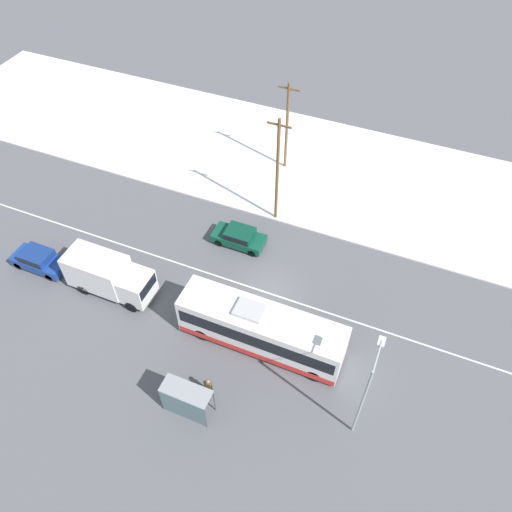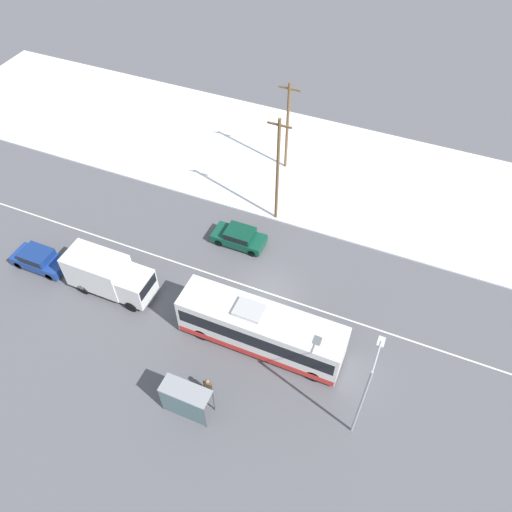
% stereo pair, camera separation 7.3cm
% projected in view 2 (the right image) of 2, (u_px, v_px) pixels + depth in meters
% --- Properties ---
extents(ground_plane, '(120.00, 120.00, 0.00)m').
position_uv_depth(ground_plane, '(269.00, 293.00, 35.21)').
color(ground_plane, '#56565B').
extents(snow_lot, '(80.00, 15.02, 0.12)m').
position_uv_depth(snow_lot, '(330.00, 172.00, 44.01)').
color(snow_lot, white).
rests_on(snow_lot, ground_plane).
extents(lane_marking_center, '(60.00, 0.12, 0.00)m').
position_uv_depth(lane_marking_center, '(269.00, 293.00, 35.21)').
color(lane_marking_center, silver).
rests_on(lane_marking_center, ground_plane).
extents(city_bus, '(10.63, 2.57, 3.41)m').
position_uv_depth(city_bus, '(261.00, 329.00, 31.27)').
color(city_bus, white).
rests_on(city_bus, ground_plane).
extents(box_truck, '(6.12, 2.30, 3.02)m').
position_uv_depth(box_truck, '(108.00, 274.00, 34.21)').
color(box_truck, silver).
rests_on(box_truck, ground_plane).
extents(sedan_car, '(4.04, 1.80, 1.41)m').
position_uv_depth(sedan_car, '(239.00, 236.00, 37.82)').
color(sedan_car, '#0F4733').
rests_on(sedan_car, ground_plane).
extents(parked_car_near_truck, '(4.09, 1.80, 1.50)m').
position_uv_depth(parked_car_near_truck, '(39.00, 259.00, 36.28)').
color(parked_car_near_truck, navy).
rests_on(parked_car_near_truck, ground_plane).
extents(pedestrian_at_stop, '(0.61, 0.27, 1.68)m').
position_uv_depth(pedestrian_at_stop, '(208.00, 386.00, 29.40)').
color(pedestrian_at_stop, '#23232D').
rests_on(pedestrian_at_stop, ground_plane).
extents(bus_shelter, '(2.92, 1.20, 2.40)m').
position_uv_depth(bus_shelter, '(184.00, 400.00, 28.11)').
color(bus_shelter, gray).
rests_on(bus_shelter, ground_plane).
extents(streetlamp, '(0.36, 2.29, 6.87)m').
position_uv_depth(streetlamp, '(366.00, 388.00, 25.70)').
color(streetlamp, '#9EA3A8').
rests_on(streetlamp, ground_plane).
extents(utility_pole_roadside, '(1.80, 0.24, 9.23)m').
position_uv_depth(utility_pole_roadside, '(278.00, 171.00, 36.66)').
color(utility_pole_roadside, brown).
rests_on(utility_pole_roadside, ground_plane).
extents(utility_pole_snowlot, '(1.80, 0.24, 8.18)m').
position_uv_depth(utility_pole_snowlot, '(287.00, 126.00, 41.36)').
color(utility_pole_snowlot, brown).
rests_on(utility_pole_snowlot, ground_plane).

